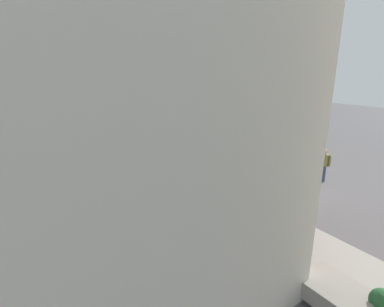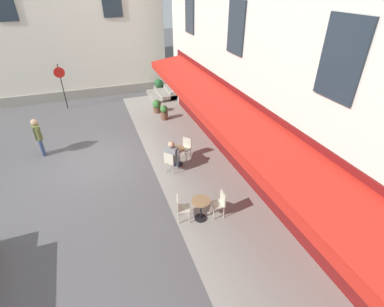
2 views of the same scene
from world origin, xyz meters
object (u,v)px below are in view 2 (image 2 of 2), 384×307
(walking_pedestrian_in_olive, at_px, (38,135))
(potted_plant_entrance_left, at_px, (164,112))
(potted_plant_entrance_right, at_px, (159,85))
(potted_plant_mid_terrace, at_px, (157,106))
(cafe_table_mid_terrace, at_px, (201,207))
(cafe_chair_cream_by_window, at_px, (186,146))
(no_parking_sign, at_px, (61,79))
(cafe_chair_cream_facing_street, at_px, (220,202))
(cafe_chair_cream_under_awning, at_px, (170,160))
(cafe_chair_cream_kerbside, at_px, (181,207))
(cafe_table_streetside, at_px, (178,154))
(seated_companion_in_grey, at_px, (173,154))

(walking_pedestrian_in_olive, xyz_separation_m, potted_plant_entrance_left, (1.77, -5.95, -0.58))
(potted_plant_entrance_right, bearing_deg, potted_plant_mid_terrace, 163.64)
(cafe_table_mid_terrace, bearing_deg, cafe_chair_cream_by_window, -11.73)
(cafe_table_mid_terrace, relative_size, cafe_chair_cream_by_window, 0.82)
(cafe_table_mid_terrace, relative_size, no_parking_sign, 0.29)
(walking_pedestrian_in_olive, relative_size, no_parking_sign, 0.65)
(cafe_chair_cream_facing_street, bearing_deg, potted_plant_entrance_right, -5.14)
(cafe_chair_cream_under_awning, xyz_separation_m, walking_pedestrian_in_olive, (3.17, 4.85, 0.44))
(cafe_table_mid_terrace, xyz_separation_m, cafe_chair_cream_under_awning, (2.82, 0.18, 0.06))
(no_parking_sign, xyz_separation_m, potted_plant_mid_terrace, (-2.35, -4.86, -1.41))
(no_parking_sign, distance_m, potted_plant_entrance_left, 6.22)
(cafe_chair_cream_kerbside, distance_m, walking_pedestrian_in_olive, 7.33)
(cafe_table_streetside, bearing_deg, cafe_chair_cream_by_window, -51.39)
(cafe_chair_cream_kerbside, relative_size, no_parking_sign, 0.35)
(cafe_chair_cream_facing_street, xyz_separation_m, no_parking_sign, (11.23, 4.72, 1.25))
(cafe_chair_cream_facing_street, height_order, potted_plant_entrance_right, cafe_chair_cream_facing_street)
(seated_companion_in_grey, height_order, no_parking_sign, no_parking_sign)
(seated_companion_in_grey, bearing_deg, walking_pedestrian_in_olive, 58.95)
(seated_companion_in_grey, distance_m, walking_pedestrian_in_olive, 5.85)
(cafe_table_streetside, bearing_deg, cafe_chair_cream_under_awning, 134.78)
(walking_pedestrian_in_olive, bearing_deg, seated_companion_in_grey, -121.05)
(potted_plant_mid_terrace, bearing_deg, cafe_chair_cream_kerbside, 170.94)
(cafe_table_mid_terrace, distance_m, potted_plant_mid_terrace, 8.86)
(no_parking_sign, height_order, potted_plant_mid_terrace, no_parking_sign)
(cafe_chair_cream_by_window, xyz_separation_m, seated_companion_in_grey, (-0.69, 0.79, 0.16))
(cafe_chair_cream_kerbside, distance_m, no_parking_sign, 11.61)
(cafe_table_streetside, bearing_deg, no_parking_sign, 28.87)
(cafe_table_mid_terrace, height_order, potted_plant_entrance_left, potted_plant_entrance_left)
(no_parking_sign, height_order, potted_plant_entrance_right, no_parking_sign)
(cafe_chair_cream_facing_street, xyz_separation_m, potted_plant_entrance_right, (12.11, -1.09, -0.01))
(cafe_table_mid_terrace, relative_size, cafe_chair_cream_under_awning, 0.82)
(cafe_table_mid_terrace, height_order, seated_companion_in_grey, seated_companion_in_grey)
(walking_pedestrian_in_olive, distance_m, potted_plant_entrance_left, 6.23)
(cafe_chair_cream_facing_street, height_order, no_parking_sign, no_parking_sign)
(seated_companion_in_grey, height_order, potted_plant_entrance_left, seated_companion_in_grey)
(cafe_table_mid_terrace, xyz_separation_m, cafe_chair_cream_facing_street, (-0.05, -0.63, 0.06))
(seated_companion_in_grey, bearing_deg, cafe_chair_cream_by_window, -48.94)
(potted_plant_entrance_right, bearing_deg, cafe_chair_cream_kerbside, 168.92)
(cafe_chair_cream_kerbside, height_order, cafe_table_streetside, cafe_chair_cream_kerbside)
(cafe_table_streetside, bearing_deg, cafe_chair_cream_kerbside, 164.23)
(cafe_table_mid_terrace, relative_size, seated_companion_in_grey, 0.57)
(cafe_table_streetside, distance_m, potted_plant_entrance_left, 4.54)
(cafe_chair_cream_by_window, relative_size, walking_pedestrian_in_olive, 0.54)
(cafe_chair_cream_facing_street, xyz_separation_m, cafe_table_streetside, (3.32, 0.36, -0.06))
(cafe_table_mid_terrace, distance_m, seated_companion_in_grey, 2.98)
(cafe_chair_cream_under_awning, height_order, seated_companion_in_grey, seated_companion_in_grey)
(cafe_table_streetside, bearing_deg, potted_plant_mid_terrace, -5.19)
(cafe_chair_cream_facing_street, height_order, cafe_chair_cream_under_awning, same)
(cafe_chair_cream_facing_street, height_order, potted_plant_mid_terrace, cafe_chair_cream_facing_street)
(cafe_chair_cream_facing_street, xyz_separation_m, potted_plant_mid_terrace, (8.88, -0.14, -0.16))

